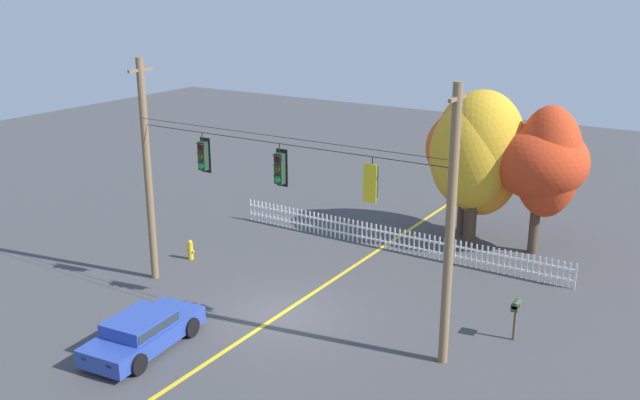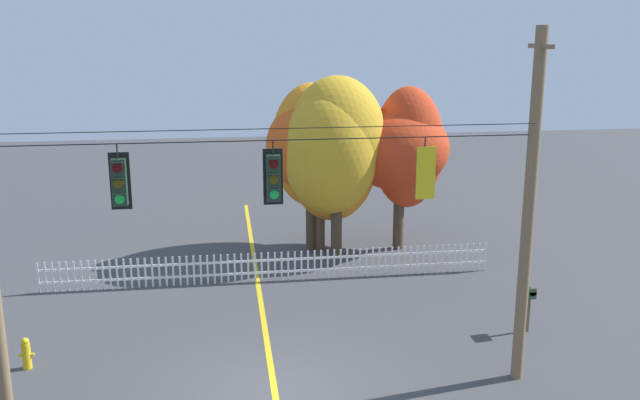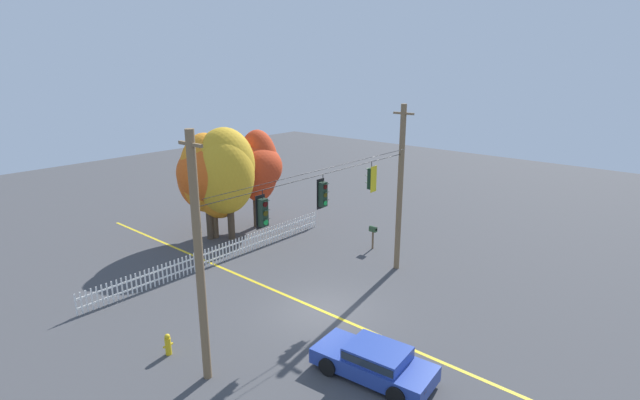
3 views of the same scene
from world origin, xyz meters
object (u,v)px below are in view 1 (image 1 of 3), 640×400
Objects in this scene: traffic_signal_westbound_side at (203,156)px; autumn_maple_near_fence at (474,150)px; traffic_signal_northbound_secondary at (372,182)px; roadside_mailbox at (516,308)px; autumn_maple_far_west at (543,162)px; traffic_signal_eastbound_side at (280,168)px; autumn_oak_far_east at (477,148)px; autumn_maple_mid at (476,156)px; fire_hydrant at (190,250)px; parked_car at (143,331)px.

autumn_maple_near_fence is (5.74, 10.96, -1.26)m from traffic_signal_westbound_side.
roadside_mailbox is (3.91, 2.47, -4.11)m from traffic_signal_northbound_secondary.
autumn_maple_near_fence is at bearing 171.22° from autumn_maple_far_west.
autumn_maple_far_west reaches higher than traffic_signal_eastbound_side.
autumn_oak_far_east reaches higher than traffic_signal_northbound_secondary.
autumn_maple_far_west is 4.61× the size of roadside_mailbox.
traffic_signal_westbound_side is 0.22× the size of autumn_maple_mid.
fire_hydrant is (-9.46, 2.17, -4.80)m from traffic_signal_northbound_secondary.
traffic_signal_eastbound_side is 3.35m from traffic_signal_northbound_secondary.
autumn_oak_far_east is at bearing -63.89° from autumn_maple_near_fence.
traffic_signal_westbound_side is 0.99× the size of traffic_signal_eastbound_side.
roadside_mailbox is at bearing 18.64° from traffic_signal_eastbound_side.
autumn_maple_mid reaches higher than roadside_mailbox.
autumn_oak_far_east is (0.45, -0.92, 0.33)m from autumn_maple_near_fence.
autumn_maple_far_west is (2.66, 0.44, -0.34)m from autumn_oak_far_east.
autumn_maple_far_west is at bearing 35.37° from fire_hydrant.
autumn_oak_far_east reaches higher than traffic_signal_eastbound_side.
traffic_signal_northbound_secondary is 0.23× the size of autumn_maple_near_fence.
traffic_signal_westbound_side reaches higher than fire_hydrant.
traffic_signal_eastbound_side is 0.25× the size of autumn_maple_near_fence.
autumn_maple_mid reaches higher than traffic_signal_westbound_side.
traffic_signal_eastbound_side reaches higher than autumn_maple_near_fence.
autumn_maple_far_west is 1.47× the size of parked_car.
autumn_oak_far_east is at bearing 41.01° from fire_hydrant.
autumn_maple_near_fence is at bearing 116.11° from autumn_oak_far_east.
traffic_signal_westbound_side is 0.24× the size of autumn_maple_near_fence.
roadside_mailbox is (4.30, -7.58, -3.15)m from autumn_oak_far_east.
fire_hydrant is at bearing -144.63° from autumn_maple_far_west.
traffic_signal_northbound_secondary is (3.35, -0.02, 0.04)m from traffic_signal_eastbound_side.
autumn_maple_mid is 4.70× the size of roadside_mailbox.
roadside_mailbox is at bearing -61.21° from autumn_maple_mid.
traffic_signal_northbound_secondary reaches higher than fire_hydrant.
traffic_signal_northbound_secondary is 10.11m from autumn_oak_far_east.
fire_hydrant is at bearing -178.71° from roadside_mailbox.
roadside_mailbox is at bearing 32.28° from traffic_signal_northbound_secondary.
roadside_mailbox is (13.37, 0.30, 0.70)m from fire_hydrant.
autumn_maple_near_fence reaches higher than fire_hydrant.
autumn_oak_far_east is 4.93× the size of roadside_mailbox.
traffic_signal_eastbound_side is 1.74× the size of fire_hydrant.
traffic_signal_eastbound_side is 11.96m from autumn_maple_far_west.
autumn_oak_far_east reaches higher than autumn_maple_far_west.
autumn_maple_near_fence is 3.15m from autumn_maple_far_west.
fire_hydrant is (-6.11, 2.15, -4.76)m from traffic_signal_eastbound_side.
roadside_mailbox is (10.49, 2.45, -4.07)m from traffic_signal_westbound_side.
traffic_signal_northbound_secondary reaches higher than roadside_mailbox.
traffic_signal_westbound_side is at bearing -180.00° from traffic_signal_eastbound_side.
autumn_maple_near_fence is 4.31× the size of roadside_mailbox.
autumn_maple_near_fence is (2.51, 10.96, -1.25)m from traffic_signal_eastbound_side.
parked_car is at bearing -77.30° from traffic_signal_westbound_side.
autumn_oak_far_east reaches higher than fire_hydrant.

